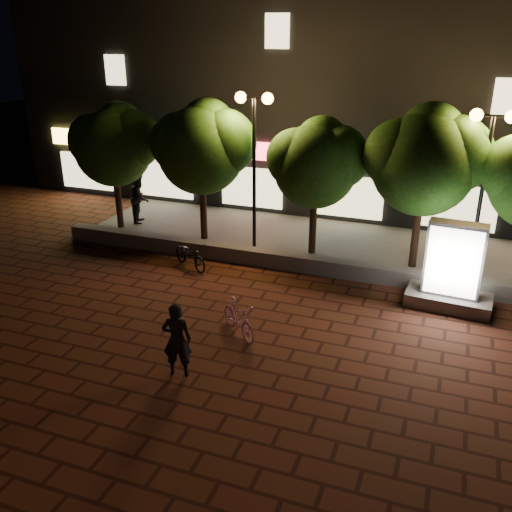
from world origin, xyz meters
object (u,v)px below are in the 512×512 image
at_px(street_lamp_left, 254,132).
at_px(rider, 177,340).
at_px(tree_mid, 318,160).
at_px(tree_far_left, 115,142).
at_px(tree_left, 203,145).
at_px(street_lamp_right, 488,152).
at_px(tree_right, 427,157).
at_px(scooter_pink, 238,318).
at_px(pedestrian, 140,198).
at_px(ad_kiosk, 452,274).
at_px(scooter_parked, 190,255).

height_order(street_lamp_left, rider, street_lamp_left).
bearing_deg(tree_mid, rider, -97.21).
xyz_separation_m(tree_far_left, tree_left, (3.50, 0.00, 0.15)).
height_order(tree_far_left, street_lamp_right, street_lamp_right).
relative_size(tree_right, rider, 2.90).
bearing_deg(tree_far_left, scooter_pink, -39.45).
relative_size(street_lamp_right, pedestrian, 2.61).
bearing_deg(tree_left, tree_mid, -0.00).
distance_m(rider, pedestrian, 10.58).
distance_m(tree_left, street_lamp_right, 8.96).
xyz_separation_m(tree_far_left, tree_mid, (7.50, -0.00, -0.08)).
bearing_deg(street_lamp_left, street_lamp_right, 0.00).
relative_size(tree_far_left, pedestrian, 2.43).
bearing_deg(tree_left, ad_kiosk, -16.04).
bearing_deg(tree_left, scooter_pink, -58.34).
bearing_deg(scooter_parked, tree_far_left, 89.21).
relative_size(ad_kiosk, pedestrian, 1.27).
xyz_separation_m(tree_far_left, ad_kiosk, (11.94, -2.43, -2.31)).
height_order(street_lamp_left, ad_kiosk, street_lamp_left).
height_order(tree_right, street_lamp_left, street_lamp_left).
bearing_deg(pedestrian, scooter_pink, -156.13).
relative_size(tree_left, tree_right, 0.97).
height_order(tree_far_left, tree_mid, tree_far_left).
bearing_deg(rider, scooter_pink, -123.44).
height_order(scooter_parked, pedestrian, pedestrian).
relative_size(street_lamp_left, scooter_parked, 3.13).
xyz_separation_m(street_lamp_left, scooter_pink, (1.66, -5.59, -3.56)).
distance_m(tree_far_left, pedestrian, 2.40).
xyz_separation_m(tree_far_left, pedestrian, (0.36, 0.74, -2.26)).
height_order(tree_far_left, tree_right, tree_right).
distance_m(tree_mid, ad_kiosk, 5.53).
bearing_deg(street_lamp_left, ad_kiosk, -18.42).
distance_m(tree_right, pedestrian, 10.78).
xyz_separation_m(tree_right, ad_kiosk, (1.14, -2.43, -2.59)).
bearing_deg(tree_mid, tree_far_left, 180.00).
xyz_separation_m(tree_mid, scooter_pink, (-0.39, -5.85, -2.75)).
height_order(tree_left, scooter_parked, tree_left).
xyz_separation_m(street_lamp_right, pedestrian, (-12.09, 1.00, -2.86)).
bearing_deg(scooter_parked, pedestrian, 79.66).
bearing_deg(tree_mid, street_lamp_left, -172.69).
bearing_deg(ad_kiosk, tree_mid, 151.36).
height_order(tree_mid, scooter_pink, tree_mid).
distance_m(tree_left, scooter_parked, 3.93).
relative_size(ad_kiosk, scooter_parked, 1.47).
bearing_deg(rider, tree_mid, -113.91).
relative_size(tree_right, street_lamp_left, 0.98).
bearing_deg(scooter_pink, tree_far_left, 91.04).
bearing_deg(tree_right, street_lamp_right, -9.10).
height_order(tree_mid, scooter_parked, tree_mid).
xyz_separation_m(tree_mid, street_lamp_left, (-2.05, -0.26, 0.81)).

